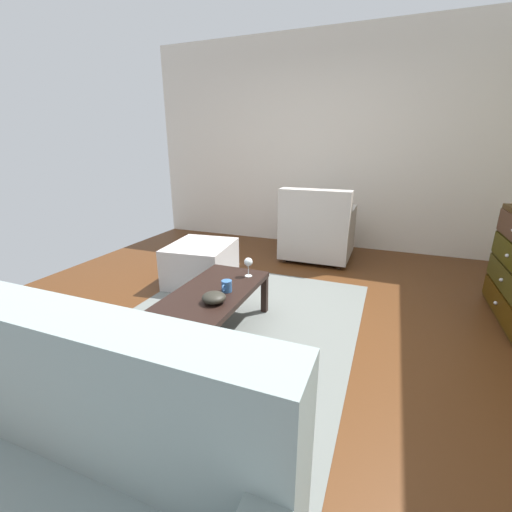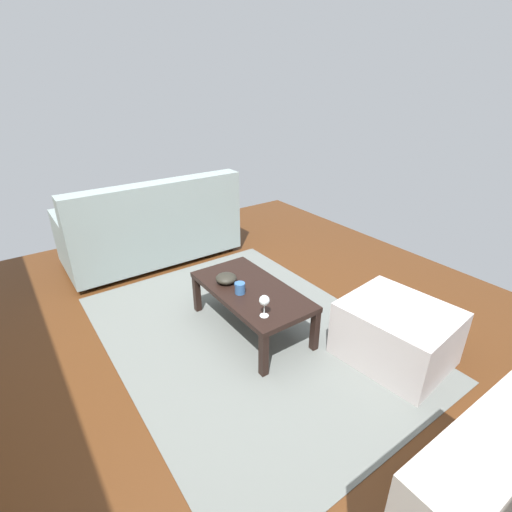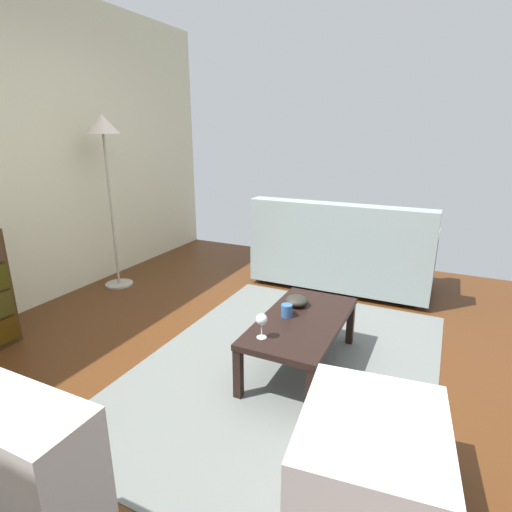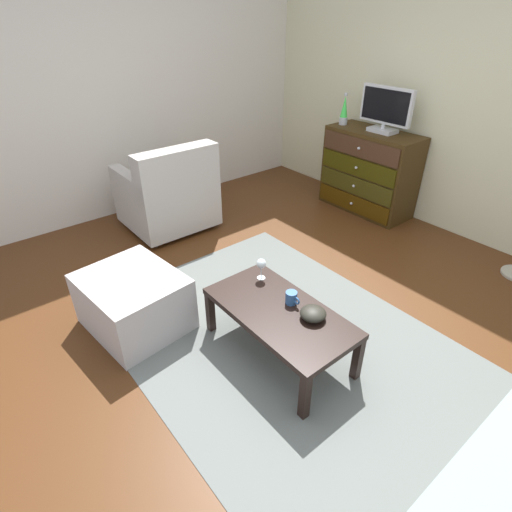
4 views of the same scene
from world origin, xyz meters
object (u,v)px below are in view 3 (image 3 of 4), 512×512
object	(u,v)px
standing_lamp	(104,141)
coffee_table	(301,325)
mug	(287,310)
bowl_decorative	(297,301)
wine_glass	(262,320)
ottoman	(370,461)
couch_large	(342,254)

from	to	relation	value
standing_lamp	coffee_table	bearing A→B (deg)	-106.00
mug	bowl_decorative	xyz separation A→B (m)	(0.19, 0.00, -0.01)
standing_lamp	bowl_decorative	bearing A→B (deg)	-102.01
wine_glass	ottoman	size ratio (longest dim) A/B	0.22
coffee_table	wine_glass	size ratio (longest dim) A/B	6.39
coffee_table	bowl_decorative	bearing A→B (deg)	29.16
mug	wine_glass	bearing A→B (deg)	175.18
couch_large	standing_lamp	xyz separation A→B (m)	(-1.00, 2.11, 1.12)
coffee_table	couch_large	xyz separation A→B (m)	(1.64, 0.14, 0.02)
couch_large	ottoman	size ratio (longest dim) A/B	2.51
bowl_decorative	standing_lamp	distance (m)	2.43
coffee_table	ottoman	world-z (taller)	ottoman
wine_glass	mug	distance (m)	0.35
wine_glass	couch_large	bearing A→B (deg)	0.09
bowl_decorative	wine_glass	bearing A→B (deg)	176.94
mug	couch_large	size ratio (longest dim) A/B	0.06
wine_glass	ottoman	distance (m)	0.95
wine_glass	couch_large	xyz separation A→B (m)	(1.99, 0.00, -0.14)
bowl_decorative	ottoman	world-z (taller)	bowl_decorative
mug	couch_large	distance (m)	1.65
wine_glass	standing_lamp	bearing A→B (deg)	64.88
couch_large	standing_lamp	size ratio (longest dim) A/B	1.03
coffee_table	bowl_decorative	world-z (taller)	bowl_decorative
couch_large	standing_lamp	distance (m)	2.59
wine_glass	mug	world-z (taller)	wine_glass
mug	bowl_decorative	bearing A→B (deg)	0.08
coffee_table	mug	size ratio (longest dim) A/B	8.81
couch_large	standing_lamp	world-z (taller)	standing_lamp
mug	standing_lamp	distance (m)	2.47
wine_glass	bowl_decorative	xyz separation A→B (m)	(0.53, -0.03, -0.08)
coffee_table	couch_large	size ratio (longest dim) A/B	0.57
bowl_decorative	ottoman	size ratio (longest dim) A/B	0.23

